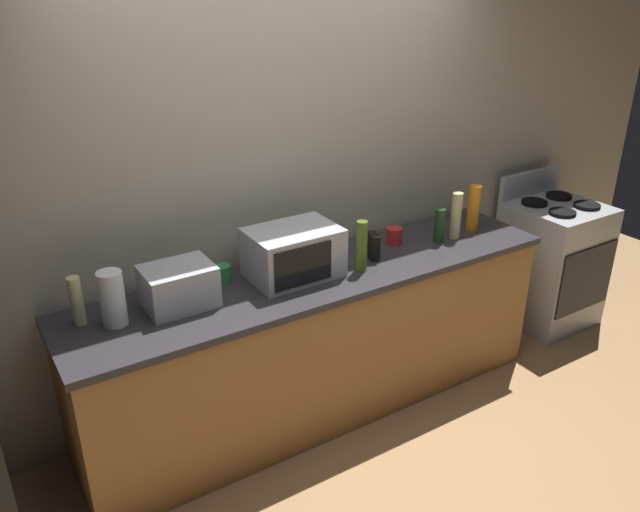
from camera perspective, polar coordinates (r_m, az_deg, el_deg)
ground_plane at (r=3.71m, az=3.44°, el=-16.43°), size 8.00×8.00×0.00m
back_wall at (r=3.65m, az=-3.47°, el=7.28°), size 6.40×0.10×2.70m
counter_run at (r=3.71m, az=-0.00°, el=-7.73°), size 2.84×0.64×0.90m
stove_range at (r=4.94m, az=20.00°, el=-0.52°), size 0.60×0.61×1.08m
microwave at (r=3.40m, az=-2.41°, el=0.30°), size 0.48×0.35×0.27m
toaster_oven at (r=3.19m, az=-12.57°, el=-2.67°), size 0.34×0.26×0.21m
paper_towel_roll at (r=3.09m, az=-18.14°, el=-3.65°), size 0.12×0.12×0.27m
cordless_phone at (r=3.64m, az=4.82°, el=0.90°), size 0.08×0.12×0.15m
bottle_dish_soap at (r=4.13m, az=13.62°, el=4.24°), size 0.08×0.08×0.29m
bottle_wine at (r=3.90m, az=10.67°, el=2.70°), size 0.06×0.06×0.21m
bottle_vinegar at (r=3.97m, az=12.12°, el=3.56°), size 0.06×0.06×0.29m
bottle_olive_oil at (r=3.46m, az=3.77°, el=0.89°), size 0.06×0.06×0.29m
bottle_hand_soap at (r=3.16m, az=-21.01°, el=-3.79°), size 0.06×0.06×0.24m
mug_green at (r=3.41m, az=-8.71°, el=-1.55°), size 0.08×0.08×0.09m
mug_red at (r=3.86m, az=6.67°, el=1.82°), size 0.10×0.10×0.10m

